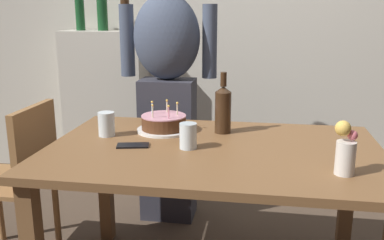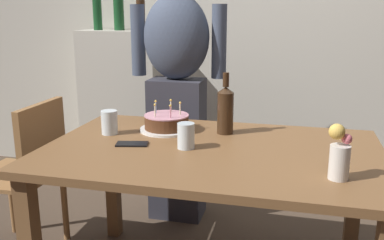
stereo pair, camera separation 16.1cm
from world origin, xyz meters
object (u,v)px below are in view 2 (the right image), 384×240
birthday_cake (167,123)px  water_glass_far (109,122)px  water_glass_near (186,136)px  wine_bottle (225,109)px  cell_phone (132,144)px  person_man_bearded (177,87)px  flower_vase (339,155)px  dining_chair (28,167)px

birthday_cake → water_glass_far: 0.29m
water_glass_near → wine_bottle: size_ratio=0.38×
water_glass_far → birthday_cake: bearing=26.1°
cell_phone → person_man_bearded: 0.81m
water_glass_far → water_glass_near: bearing=-17.0°
water_glass_near → flower_vase: bearing=-18.6°
flower_vase → dining_chair: size_ratio=0.24×
birthday_cake → dining_chair: size_ratio=0.32×
water_glass_far → dining_chair: 0.57m
wine_bottle → flower_vase: wine_bottle is taller
water_glass_far → person_man_bearded: bearing=76.4°
water_glass_far → wine_bottle: size_ratio=0.39×
dining_chair → flower_vase: bearing=77.4°
birthday_cake → water_glass_near: 0.31m
birthday_cake → water_glass_near: size_ratio=2.39×
cell_phone → dining_chair: size_ratio=0.17×
water_glass_near → water_glass_far: (-0.43, 0.13, 0.00)m
cell_phone → flower_vase: 0.91m
birthday_cake → cell_phone: birthday_cake is taller
water_glass_far → cell_phone: bearing=-39.3°
wine_bottle → dining_chair: wine_bottle is taller
cell_phone → person_man_bearded: (-0.02, 0.80, 0.13)m
cell_phone → person_man_bearded: bearing=78.6°
cell_phone → water_glass_near: bearing=-9.7°
cell_phone → flower_vase: size_ratio=0.70×
birthday_cake → wine_bottle: wine_bottle is taller
flower_vase → wine_bottle: bearing=135.5°
flower_vase → person_man_bearded: bearing=131.8°
water_glass_near → cell_phone: bearing=-177.2°
water_glass_near → person_man_bearded: (-0.27, 0.79, 0.08)m
birthday_cake → person_man_bearded: size_ratio=0.17×
cell_phone → dining_chair: bearing=155.0°
water_glass_far → dining_chair: dining_chair is taller
wine_bottle → person_man_bearded: (-0.40, 0.51, 0.01)m
wine_bottle → dining_chair: bearing=-172.0°
person_man_bearded → flower_vase: bearing=131.8°
flower_vase → person_man_bearded: (-0.90, 1.00, 0.04)m
water_glass_near → water_glass_far: bearing=163.0°
person_man_bearded → dining_chair: size_ratio=1.90×
water_glass_near → dining_chair: dining_chair is taller
wine_bottle → water_glass_near: bearing=-114.5°
birthday_cake → wine_bottle: bearing=4.4°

